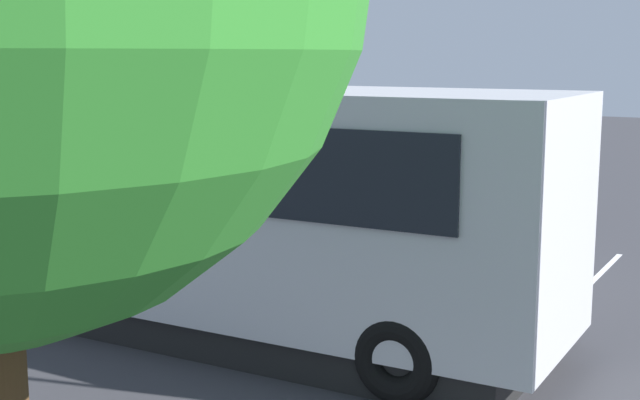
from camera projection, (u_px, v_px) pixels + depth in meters
ground_plane at (420, 274)px, 14.72m from camera, size 80.00×80.00×0.00m
tour_bus at (197, 208)px, 11.65m from camera, size 9.90×2.77×3.25m
spectator_far_left at (436, 242)px, 12.60m from camera, size 0.58×0.34×1.68m
spectator_left at (373, 234)px, 13.06m from camera, size 0.57×0.38×1.70m
spectator_centre at (331, 222)px, 13.82m from camera, size 0.57×0.33×1.76m
spectator_right at (285, 214)px, 14.33m from camera, size 0.57×0.38×1.79m
spectator_far_right at (226, 215)px, 14.64m from camera, size 0.57×0.38×1.69m
parked_motorcycle_silver at (501, 297)px, 11.61m from camera, size 2.05×0.58×0.99m
stunt_motorcycle at (302, 180)px, 18.42m from camera, size 1.83×0.99×1.84m
traffic_cone at (378, 235)px, 16.39m from camera, size 0.34×0.34×0.63m
bay_line_a at (597, 277)px, 14.53m from camera, size 0.18×3.87×0.01m
bay_line_b at (440, 257)px, 15.94m from camera, size 0.20×4.83×0.01m
bay_line_c at (309, 241)px, 17.36m from camera, size 0.19×4.25×0.01m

